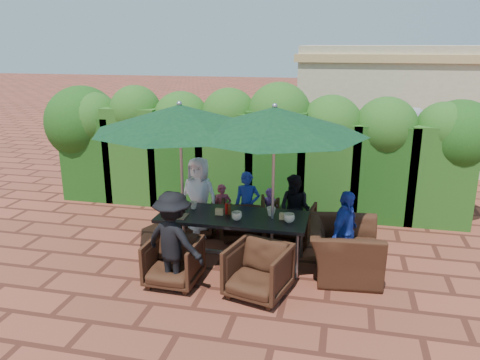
% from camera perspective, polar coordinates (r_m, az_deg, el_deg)
% --- Properties ---
extents(ground, '(80.00, 80.00, 0.00)m').
position_cam_1_polar(ground, '(7.63, -1.82, -8.97)').
color(ground, brown).
rests_on(ground, ground).
extents(dining_table, '(2.26, 0.90, 0.75)m').
position_cam_1_polar(dining_table, '(7.14, -0.90, -4.91)').
color(dining_table, black).
rests_on(dining_table, ground).
extents(umbrella_left, '(2.59, 2.59, 2.46)m').
position_cam_1_polar(umbrella_left, '(6.93, -7.35, 7.52)').
color(umbrella_left, gray).
rests_on(umbrella_left, ground).
extents(umbrella_right, '(2.65, 2.65, 2.46)m').
position_cam_1_polar(umbrella_right, '(6.64, 4.22, 7.21)').
color(umbrella_right, gray).
rests_on(umbrella_right, ground).
extents(chair_far_left, '(0.73, 0.69, 0.69)m').
position_cam_1_polar(chair_far_left, '(8.39, -5.31, -4.07)').
color(chair_far_left, black).
rests_on(chair_far_left, ground).
extents(chair_far_mid, '(0.87, 0.83, 0.77)m').
position_cam_1_polar(chair_far_mid, '(8.11, 0.38, -4.46)').
color(chair_far_mid, black).
rests_on(chair_far_mid, ground).
extents(chair_far_right, '(0.80, 0.76, 0.74)m').
position_cam_1_polar(chair_far_right, '(7.97, 6.28, -5.03)').
color(chair_far_right, black).
rests_on(chair_far_right, ground).
extents(chair_near_left, '(0.72, 0.68, 0.72)m').
position_cam_1_polar(chair_near_left, '(6.67, -8.14, -9.61)').
color(chair_near_left, black).
rests_on(chair_near_left, ground).
extents(chair_near_right, '(0.91, 0.87, 0.78)m').
position_cam_1_polar(chair_near_right, '(6.31, 2.22, -10.74)').
color(chair_near_right, black).
rests_on(chair_near_right, ground).
extents(chair_end_right, '(0.84, 1.22, 1.01)m').
position_cam_1_polar(chair_end_right, '(6.98, 12.64, -7.34)').
color(chair_end_right, black).
rests_on(chair_end_right, ground).
extents(adult_far_left, '(0.75, 0.52, 1.41)m').
position_cam_1_polar(adult_far_left, '(8.11, -5.01, -2.09)').
color(adult_far_left, white).
rests_on(adult_far_left, ground).
extents(adult_far_mid, '(0.48, 0.41, 1.19)m').
position_cam_1_polar(adult_far_mid, '(7.95, 0.88, -3.23)').
color(adult_far_mid, '#1D36A0').
rests_on(adult_far_mid, ground).
extents(adult_far_right, '(0.65, 0.53, 1.17)m').
position_cam_1_polar(adult_far_right, '(7.90, 6.69, -3.56)').
color(adult_far_right, black).
rests_on(adult_far_right, ground).
extents(adult_near_left, '(0.97, 0.66, 1.39)m').
position_cam_1_polar(adult_near_left, '(6.42, -8.10, -7.39)').
color(adult_near_left, black).
rests_on(adult_near_left, ground).
extents(adult_end_right, '(0.64, 0.83, 1.27)m').
position_cam_1_polar(adult_end_right, '(6.91, 12.63, -6.41)').
color(adult_end_right, '#1D36A0').
rests_on(adult_end_right, ground).
extents(child_left, '(0.38, 0.35, 0.89)m').
position_cam_1_polar(child_left, '(8.29, -2.15, -3.54)').
color(child_left, '#D84C66').
rests_on(child_left, ground).
extents(child_right, '(0.35, 0.31, 0.85)m').
position_cam_1_polar(child_right, '(8.21, 3.59, -3.90)').
color(child_right, '#9954B6').
rests_on(child_right, ground).
extents(pedestrian_a, '(1.55, 0.63, 1.63)m').
position_cam_1_polar(pedestrian_a, '(11.24, 12.73, 3.36)').
color(pedestrian_a, '#238132').
rests_on(pedestrian_a, ground).
extents(pedestrian_b, '(0.76, 0.47, 1.58)m').
position_cam_1_polar(pedestrian_b, '(11.28, 16.19, 3.04)').
color(pedestrian_b, '#D84C66').
rests_on(pedestrian_b, ground).
extents(pedestrian_c, '(1.25, 0.66, 1.87)m').
position_cam_1_polar(pedestrian_c, '(11.44, 20.00, 3.63)').
color(pedestrian_c, gray).
rests_on(pedestrian_c, ground).
extents(cup_a, '(0.18, 0.18, 0.14)m').
position_cam_1_polar(cup_a, '(7.25, -8.89, -3.52)').
color(cup_a, beige).
rests_on(cup_a, dining_table).
extents(cup_b, '(0.12, 0.12, 0.12)m').
position_cam_1_polar(cup_b, '(7.41, -5.69, -3.08)').
color(cup_b, beige).
rests_on(cup_b, dining_table).
extents(cup_c, '(0.16, 0.16, 0.13)m').
position_cam_1_polar(cup_c, '(6.91, -0.40, -4.40)').
color(cup_c, beige).
rests_on(cup_c, dining_table).
extents(cup_d, '(0.14, 0.14, 0.13)m').
position_cam_1_polar(cup_d, '(7.10, 3.82, -3.85)').
color(cup_d, beige).
rests_on(cup_d, dining_table).
extents(cup_e, '(0.16, 0.16, 0.13)m').
position_cam_1_polar(cup_e, '(6.87, 6.01, -4.63)').
color(cup_e, beige).
rests_on(cup_e, dining_table).
extents(ketchup_bottle, '(0.04, 0.04, 0.17)m').
position_cam_1_polar(ketchup_bottle, '(7.15, -1.67, -3.51)').
color(ketchup_bottle, '#B20C0A').
rests_on(ketchup_bottle, dining_table).
extents(sauce_bottle, '(0.04, 0.04, 0.17)m').
position_cam_1_polar(sauce_bottle, '(7.12, -1.30, -3.59)').
color(sauce_bottle, '#4C230C').
rests_on(sauce_bottle, dining_table).
extents(serving_tray, '(0.35, 0.25, 0.02)m').
position_cam_1_polar(serving_tray, '(7.13, -7.87, -4.36)').
color(serving_tray, olive).
rests_on(serving_tray, dining_table).
extents(number_block_left, '(0.12, 0.06, 0.10)m').
position_cam_1_polar(number_block_left, '(7.13, -2.54, -3.88)').
color(number_block_left, '#DCB771').
rests_on(number_block_left, dining_table).
extents(number_block_right, '(0.12, 0.06, 0.10)m').
position_cam_1_polar(number_block_right, '(6.97, 5.32, -4.42)').
color(number_block_right, '#DCB771').
rests_on(number_block_right, dining_table).
extents(hedge_wall, '(9.10, 1.60, 2.56)m').
position_cam_1_polar(hedge_wall, '(9.39, 0.64, 4.70)').
color(hedge_wall, '#15350E').
rests_on(hedge_wall, ground).
extents(building, '(6.20, 3.08, 3.20)m').
position_cam_1_polar(building, '(13.87, 20.13, 8.52)').
color(building, beige).
rests_on(building, ground).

